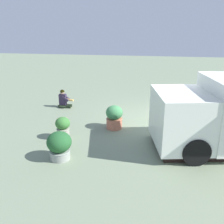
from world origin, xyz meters
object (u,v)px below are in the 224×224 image
(person_customer, at_px, (64,101))
(planter_flowering_near, at_px, (63,127))
(planter_flowering_side, at_px, (114,117))
(planter_flowering_far, at_px, (59,145))

(person_customer, height_order, planter_flowering_near, person_customer)
(planter_flowering_side, bearing_deg, person_customer, 141.86)
(planter_flowering_near, height_order, planter_flowering_side, planter_flowering_side)
(person_customer, bearing_deg, planter_flowering_side, -38.14)
(planter_flowering_near, relative_size, planter_flowering_far, 0.91)
(person_customer, relative_size, planter_flowering_near, 1.09)
(planter_flowering_near, distance_m, planter_flowering_side, 1.96)
(planter_flowering_near, height_order, planter_flowering_far, planter_flowering_far)
(planter_flowering_side, bearing_deg, planter_flowering_far, -116.45)
(planter_flowering_near, xyz_separation_m, planter_flowering_side, (1.59, 1.15, 0.03))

